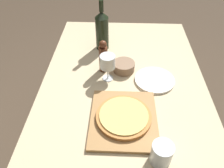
# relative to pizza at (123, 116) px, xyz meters

# --- Properties ---
(ground_plane) EXTENTS (12.00, 12.00, 0.00)m
(ground_plane) POSITION_rel_pizza_xyz_m (0.00, 0.20, -0.76)
(ground_plane) COLOR #4C3D2D
(dining_table) EXTENTS (0.94, 1.60, 0.73)m
(dining_table) POSITION_rel_pizza_xyz_m (0.00, 0.20, -0.11)
(dining_table) COLOR #CCB78E
(dining_table) RESTS_ON ground_plane
(cutting_board) EXTENTS (0.32, 0.36, 0.02)m
(cutting_board) POSITION_rel_pizza_xyz_m (0.00, 0.00, -0.02)
(cutting_board) COLOR #A87A47
(cutting_board) RESTS_ON dining_table
(pizza) EXTENTS (0.27, 0.27, 0.02)m
(pizza) POSITION_rel_pizza_xyz_m (0.00, 0.00, 0.00)
(pizza) COLOR #BC7A3D
(pizza) RESTS_ON cutting_board
(wine_bottle) EXTENTS (0.09, 0.09, 0.34)m
(wine_bottle) POSITION_rel_pizza_xyz_m (-0.14, 0.63, 0.11)
(wine_bottle) COLOR black
(wine_bottle) RESTS_ON dining_table
(pepper_mill) EXTENTS (0.05, 0.05, 0.21)m
(pepper_mill) POSITION_rel_pizza_xyz_m (-0.12, 0.38, 0.07)
(pepper_mill) COLOR #5B2D19
(pepper_mill) RESTS_ON dining_table
(wine_glass) EXTENTS (0.09, 0.09, 0.16)m
(wine_glass) POSITION_rel_pizza_xyz_m (-0.09, 0.30, 0.09)
(wine_glass) COLOR silver
(wine_glass) RESTS_ON dining_table
(small_bowl) EXTENTS (0.13, 0.13, 0.06)m
(small_bowl) POSITION_rel_pizza_xyz_m (0.01, 0.38, -0.00)
(small_bowl) COLOR #84664C
(small_bowl) RESTS_ON dining_table
(drinking_tumbler) EXTENTS (0.09, 0.09, 0.10)m
(drinking_tumbler) POSITION_rel_pizza_xyz_m (0.16, -0.20, 0.02)
(drinking_tumbler) COLOR silver
(drinking_tumbler) RESTS_ON dining_table
(dinner_plate) EXTENTS (0.23, 0.23, 0.01)m
(dinner_plate) POSITION_rel_pizza_xyz_m (0.18, 0.29, -0.02)
(dinner_plate) COLOR silver
(dinner_plate) RESTS_ON dining_table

